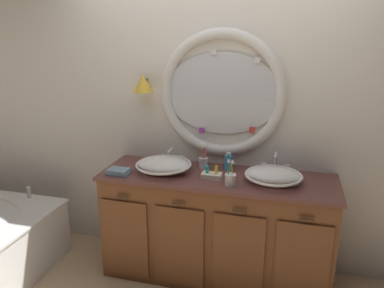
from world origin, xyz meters
TOP-DOWN VIEW (x-y plane):
  - back_wall_assembly at (0.00, 0.59)m, footprint 6.40×0.26m
  - vanity_counter at (0.08, 0.27)m, footprint 1.86×0.60m
  - sink_basin_left at (-0.36, 0.24)m, footprint 0.46×0.46m
  - sink_basin_right at (0.51, 0.24)m, footprint 0.43×0.43m
  - faucet_set_left at (-0.36, 0.46)m, footprint 0.23×0.15m
  - faucet_set_right at (0.51, 0.47)m, footprint 0.24×0.12m
  - toothbrush_holder_left at (-0.07, 0.41)m, footprint 0.08×0.08m
  - toothbrush_holder_right at (0.21, 0.10)m, footprint 0.09×0.09m
  - soap_dispenser at (0.14, 0.42)m, footprint 0.07×0.07m
  - folded_hand_towel at (-0.69, 0.09)m, footprint 0.18×0.13m
  - toiletry_basket at (0.05, 0.20)m, footprint 0.16×0.10m

SIDE VIEW (x-z plane):
  - vanity_counter at x=0.08m, z-range 0.00..0.91m
  - folded_hand_towel at x=-0.69m, z-range 0.90..0.95m
  - toiletry_basket at x=0.05m, z-range 0.88..0.98m
  - toothbrush_holder_right at x=0.21m, z-range 0.85..1.06m
  - sink_basin_right at x=0.51m, z-range 0.90..1.02m
  - toothbrush_holder_left at x=-0.07m, z-range 0.85..1.07m
  - faucet_set_left at x=-0.36m, z-range 0.89..1.03m
  - sink_basin_left at x=-0.36m, z-range 0.90..1.02m
  - faucet_set_right at x=0.51m, z-range 0.88..1.05m
  - soap_dispenser at x=0.14m, z-range 0.89..1.05m
  - back_wall_assembly at x=0.00m, z-range 0.02..2.62m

